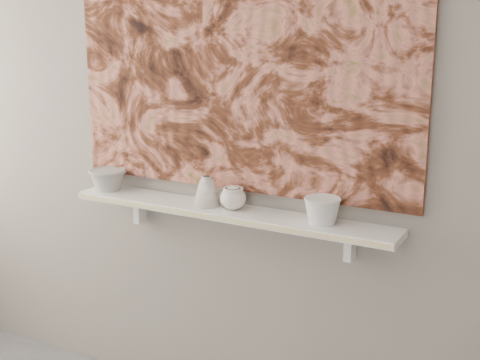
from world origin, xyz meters
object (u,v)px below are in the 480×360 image
Objects in this scene: bell_vessel at (207,191)px; bowl_white at (322,210)px; cup_cream at (233,198)px; painting at (238,53)px; bowl_grey at (108,179)px; shelf at (229,212)px.

bell_vessel reaches higher than bowl_white.
cup_cream is 0.84× the size of bell_vessel.
bowl_grey is (-0.61, -0.08, -0.56)m from painting.
cup_cream is (0.02, 0.00, 0.06)m from shelf.
painting is 14.64× the size of cup_cream.
bowl_grey is at bearing -172.50° from painting.
cup_cream is 0.74× the size of bowl_white.
shelf is 11.52× the size of bell_vessel.
bell_vessel is at bearing 180.00° from shelf.
painting reaches higher than cup_cream.
bowl_grey is 1.01m from bowl_white.
bowl_grey is at bearing 180.00° from bell_vessel.
shelf is 0.40m from bowl_white.
bowl_grey is 0.51m from bell_vessel.
bell_vessel is at bearing 0.00° from bowl_grey.
shelf is 0.13m from bell_vessel.
bowl_white is (0.50, 0.00, -0.01)m from bell_vessel.
painting is at bearing 90.00° from shelf.
bowl_grey is (-0.61, 0.00, 0.06)m from shelf.
shelf is 0.61m from bowl_grey.
bowl_grey is at bearing 180.00° from shelf.
bowl_white reaches higher than shelf.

